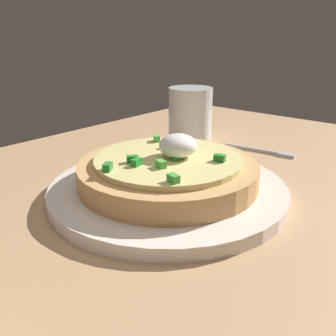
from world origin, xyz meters
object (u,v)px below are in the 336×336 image
object	(u,v)px
pizza	(168,170)
cup_far	(190,117)
plate	(168,189)
fork	(265,151)

from	to	relation	value
pizza	cup_far	world-z (taller)	cup_far
plate	cup_far	distance (cm)	24.50
plate	fork	world-z (taller)	plate
cup_far	pizza	bearing A→B (deg)	30.93
pizza	plate	bearing A→B (deg)	-52.84
cup_far	fork	xyz separation A→B (cm)	(-2.34, 13.95, -4.24)
fork	pizza	bearing A→B (deg)	-101.12
fork	cup_far	bearing A→B (deg)	-177.87
pizza	cup_far	xyz separation A→B (cm)	(-20.77, -12.44, 1.24)
plate	fork	bearing A→B (deg)	176.19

